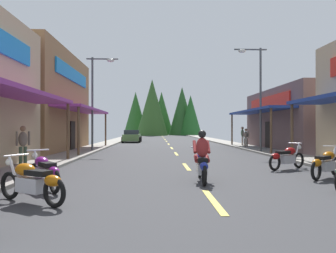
% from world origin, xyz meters
% --- Properties ---
extents(ground, '(10.35, 85.18, 0.10)m').
position_xyz_m(ground, '(0.00, 27.59, -0.05)').
color(ground, '#38383A').
extents(sidewalk_left, '(2.01, 85.18, 0.12)m').
position_xyz_m(sidewalk_left, '(-6.18, 27.59, 0.06)').
color(sidewalk_left, gray).
rests_on(sidewalk_left, ground).
extents(sidewalk_right, '(2.01, 85.18, 0.12)m').
position_xyz_m(sidewalk_right, '(6.18, 27.59, 0.06)').
color(sidewalk_right, gray).
rests_on(sidewalk_right, ground).
extents(centerline_dashes, '(0.16, 63.13, 0.01)m').
position_xyz_m(centerline_dashes, '(0.00, 32.12, 0.01)').
color(centerline_dashes, '#E0C64C').
rests_on(centerline_dashes, ground).
extents(storefront_left_far, '(10.18, 11.01, 6.90)m').
position_xyz_m(storefront_left_far, '(-11.35, 22.98, 3.45)').
color(storefront_left_far, olive).
rests_on(storefront_left_far, ground).
extents(storefront_right_far, '(9.17, 11.11, 4.52)m').
position_xyz_m(storefront_right_far, '(10.83, 23.78, 2.27)').
color(storefront_right_far, brown).
rests_on(storefront_right_far, ground).
extents(streetlamp_left, '(2.14, 0.30, 6.42)m').
position_xyz_m(streetlamp_left, '(-5.26, 21.99, 4.16)').
color(streetlamp_left, '#474C51').
rests_on(streetlamp_left, ground).
extents(streetlamp_right, '(2.14, 0.30, 6.86)m').
position_xyz_m(streetlamp_right, '(5.27, 20.80, 4.41)').
color(streetlamp_right, '#474C51').
rests_on(streetlamp_right, ground).
extents(motorcycle_parked_right_3, '(1.72, 1.43, 1.04)m').
position_xyz_m(motorcycle_parked_right_3, '(4.23, 10.49, 0.49)').
color(motorcycle_parked_right_3, black).
rests_on(motorcycle_parked_right_3, ground).
extents(motorcycle_parked_right_4, '(1.88, 1.19, 1.04)m').
position_xyz_m(motorcycle_parked_right_4, '(3.85, 12.64, 0.49)').
color(motorcycle_parked_right_4, black).
rests_on(motorcycle_parked_right_4, ground).
extents(motorcycle_parked_left_1, '(1.85, 1.24, 1.04)m').
position_xyz_m(motorcycle_parked_left_1, '(-3.96, 7.42, 0.49)').
color(motorcycle_parked_left_1, black).
rests_on(motorcycle_parked_left_1, ground).
extents(motorcycle_parked_left_2, '(1.39, 1.75, 1.04)m').
position_xyz_m(motorcycle_parked_left_2, '(-4.23, 8.97, 0.49)').
color(motorcycle_parked_left_2, black).
rests_on(motorcycle_parked_left_2, ground).
extents(rider_cruising_lead, '(0.60, 2.14, 1.57)m').
position_xyz_m(rider_cruising_lead, '(0.11, 9.97, 0.66)').
color(rider_cruising_lead, black).
rests_on(rider_cruising_lead, ground).
extents(pedestrian_by_shop, '(0.45, 0.43, 1.72)m').
position_xyz_m(pedestrian_by_shop, '(-6.72, 13.61, 1.00)').
color(pedestrian_by_shop, '#3F593F').
rests_on(pedestrian_by_shop, ground).
extents(pedestrian_browsing, '(0.37, 0.54, 1.73)m').
position_xyz_m(pedestrian_browsing, '(6.25, 27.54, 1.01)').
color(pedestrian_browsing, '#B2A599').
rests_on(pedestrian_browsing, ground).
extents(pedestrian_waiting, '(0.44, 0.43, 1.57)m').
position_xyz_m(pedestrian_waiting, '(5.99, 25.57, 0.91)').
color(pedestrian_waiting, '#726659').
rests_on(pedestrian_waiting, ground).
extents(parked_car_curbside, '(2.06, 4.30, 1.40)m').
position_xyz_m(parked_car_curbside, '(-3.98, 36.32, 0.69)').
color(parked_car_curbside, '#4C723F').
rests_on(parked_car_curbside, ground).
extents(treeline_backdrop, '(17.53, 13.63, 12.00)m').
position_xyz_m(treeline_backdrop, '(0.05, 71.31, 5.23)').
color(treeline_backdrop, '#215C23').
rests_on(treeline_backdrop, ground).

